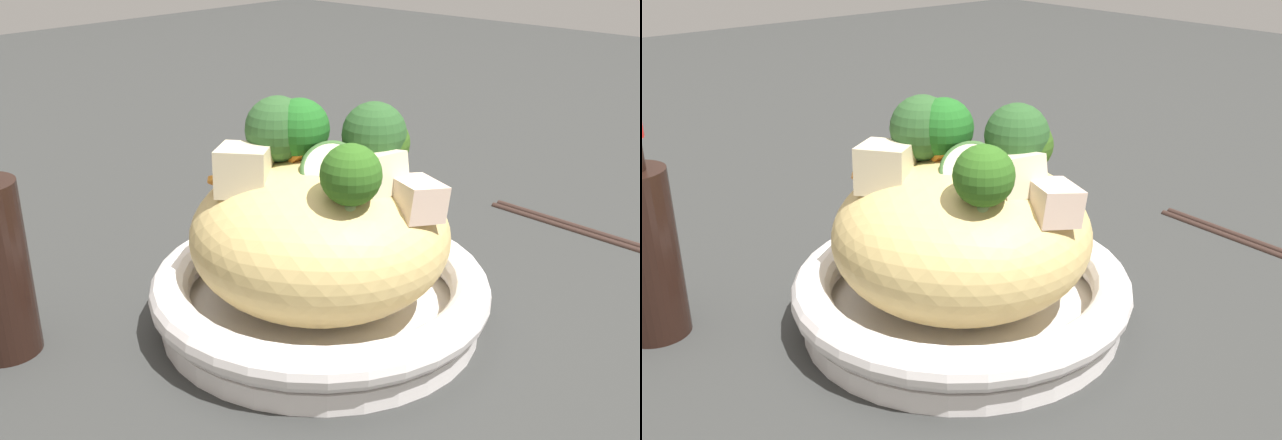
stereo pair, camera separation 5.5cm
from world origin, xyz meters
TOP-DOWN VIEW (x-y plane):
  - ground_plane at (0.00, 0.00)m, footprint 3.00×3.00m
  - serving_bowl at (0.00, 0.00)m, footprint 0.26×0.26m
  - noodle_heap at (-0.00, -0.00)m, footprint 0.19×0.19m
  - broccoli_florets at (-0.01, 0.01)m, footprint 0.11×0.14m
  - carrot_coins at (0.01, -0.02)m, footprint 0.08×0.10m
  - zucchini_slices at (-0.02, -0.01)m, footprint 0.10×0.11m
  - chicken_chunks at (0.01, 0.02)m, footprint 0.11×0.15m
  - soy_sauce_bottle at (0.19, -0.14)m, footprint 0.05×0.05m
  - chopsticks_pair at (-0.30, 0.08)m, footprint 0.03×0.20m

SIDE VIEW (x-z plane):
  - ground_plane at x=0.00m, z-range 0.00..0.00m
  - chopsticks_pair at x=-0.30m, z-range 0.00..0.01m
  - serving_bowl at x=0.00m, z-range 0.00..0.05m
  - soy_sauce_bottle at x=0.19m, z-range -0.01..0.15m
  - noodle_heap at x=0.00m, z-range 0.02..0.13m
  - chicken_chunks at x=0.01m, z-range 0.10..0.15m
  - zucchini_slices at x=-0.02m, z-range 0.11..0.14m
  - carrot_coins at x=0.01m, z-range 0.11..0.14m
  - broccoli_florets at x=-0.01m, z-range 0.11..0.18m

